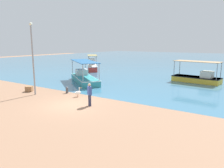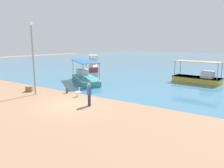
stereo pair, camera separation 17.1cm
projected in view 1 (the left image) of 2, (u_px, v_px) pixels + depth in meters
The scene contains 10 objects.
ground at pixel (73, 105), 16.42m from camera, with size 120.00×120.00×0.00m, color #8D674E.
harbor_water at pixel (205, 61), 55.57m from camera, with size 110.00×90.00×0.00m, color teal.
fishing_boat_outer at pixel (92, 66), 36.70m from camera, with size 4.37×4.73×2.56m.
fishing_boat_far_left at pixel (198, 77), 25.65m from camera, with size 5.59×2.55×2.47m.
fishing_boat_near_right at pixel (84, 78), 25.65m from camera, with size 6.71×5.69×2.51m.
pelican at pixel (78, 92), 18.84m from camera, with size 0.41×0.80×0.80m.
lamp_post at pixel (33, 55), 19.03m from camera, with size 0.28×0.28×6.31m.
mooring_bollard at pixel (67, 90), 20.14m from camera, with size 0.24×0.24×0.60m.
fisherman_standing at pixel (90, 94), 15.98m from camera, with size 0.46×0.39×1.69m.
cargo_crate at pixel (29, 89), 20.86m from camera, with size 0.61×0.62×0.52m, color #966B46.
Camera 1 is at (11.28, -11.50, 4.61)m, focal length 35.00 mm.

